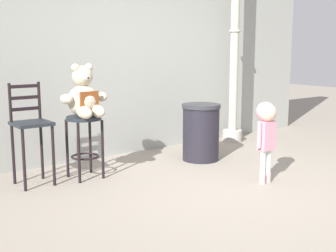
# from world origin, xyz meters

# --- Properties ---
(ground_plane) EXTENTS (24.00, 24.00, 0.00)m
(ground_plane) POSITION_xyz_m (0.00, 0.00, 0.00)
(ground_plane) COLOR gray
(building_wall) EXTENTS (7.31, 0.30, 3.99)m
(building_wall) POSITION_xyz_m (0.00, 2.30, 1.99)
(building_wall) COLOR #979993
(building_wall) RESTS_ON ground_plane
(bar_stool_with_teddy) EXTENTS (0.39, 0.39, 0.71)m
(bar_stool_with_teddy) POSITION_xyz_m (-0.95, 1.41, 0.51)
(bar_stool_with_teddy) COLOR #1F2429
(bar_stool_with_teddy) RESTS_ON ground_plane
(teddy_bear) EXTENTS (0.54, 0.49, 0.58)m
(teddy_bear) POSITION_xyz_m (-0.95, 1.38, 0.92)
(teddy_bear) COLOR #B6AC93
(teddy_bear) RESTS_ON bar_stool_with_teddy
(child_walking) EXTENTS (0.28, 0.23, 0.89)m
(child_walking) POSITION_xyz_m (0.51, 0.03, 0.65)
(child_walking) COLOR #C19B95
(child_walking) RESTS_ON ground_plane
(trash_bin) EXTENTS (0.50, 0.50, 0.74)m
(trash_bin) POSITION_xyz_m (0.64, 1.23, 0.37)
(trash_bin) COLOR black
(trash_bin) RESTS_ON ground_plane
(lamppost) EXTENTS (0.30, 0.30, 2.96)m
(lamppost) POSITION_xyz_m (1.83, 1.82, 1.18)
(lamppost) COLOR #ACA59E
(lamppost) RESTS_ON ground_plane
(bar_chair_empty) EXTENTS (0.38, 0.38, 1.09)m
(bar_chair_empty) POSITION_xyz_m (-1.51, 1.53, 0.61)
(bar_chair_empty) COLOR #1F2429
(bar_chair_empty) RESTS_ON ground_plane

